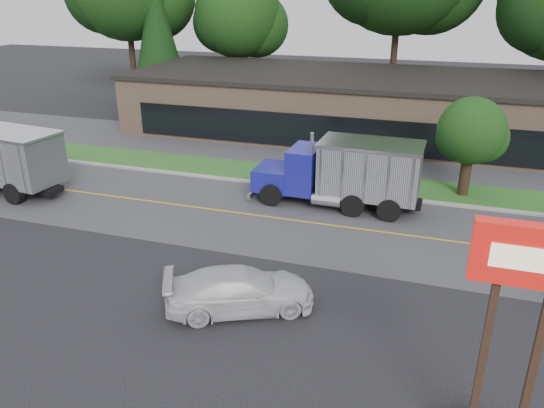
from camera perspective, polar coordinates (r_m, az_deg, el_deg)
The scene contains 13 objects.
ground at distance 18.46m, azimuth -13.27°, elevation -11.71°, with size 140.00×140.00×0.00m, color #2E2E33.
road at distance 25.54m, azimuth -3.02°, elevation -1.08°, with size 60.00×8.00×0.02m, color #5C5C62.
center_line at distance 25.54m, azimuth -3.02°, elevation -1.08°, with size 60.00×0.12×0.01m, color gold.
curb at distance 29.20m, azimuth -0.07°, elevation 2.05°, with size 60.00×0.30×0.12m, color #9E9E99.
grass_verge at distance 30.82m, azimuth 0.98°, elevation 3.16°, with size 60.00×3.40×0.03m, color #286121.
far_parking at distance 35.39m, azimuth 3.39°, elevation 5.69°, with size 60.00×7.00×0.02m, color #5C5C62.
strip_mall at distance 40.19m, azimuth 8.51°, elevation 10.46°, with size 32.00×12.00×4.00m, color tan.
bilo_sign at distance 13.28m, azimuth 23.52°, elevation -17.68°, with size 2.20×1.90×5.95m.
tree_far_b at distance 50.46m, azimuth -3.50°, elevation 19.31°, with size 8.18×7.70×11.67m.
evergreen_left at distance 49.50m, azimuth -12.24°, elevation 17.49°, with size 5.05×5.05×11.49m.
tree_verge at distance 28.73m, azimuth 20.73°, elevation 7.06°, with size 3.60×3.39×5.14m.
dump_truck_blue at distance 26.03m, azimuth 7.99°, elevation 3.46°, with size 8.29×2.79×3.36m.
rally_car at distance 18.04m, azimuth -3.49°, elevation -9.22°, with size 2.03×4.99×1.45m, color silver.
Camera 1 is at (8.56, -12.80, 10.18)m, focal length 35.00 mm.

